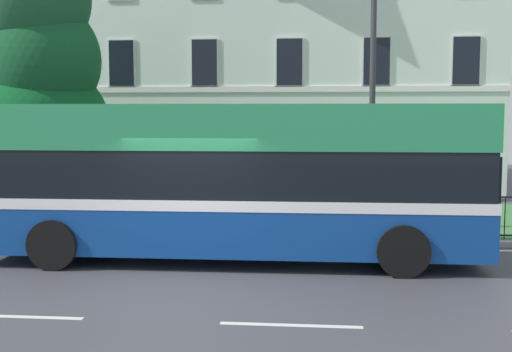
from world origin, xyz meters
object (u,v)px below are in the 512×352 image
Objects in this scene: georgian_townhouse at (259,46)px; litter_bin at (171,206)px; evergreen_tree at (41,107)px; single_decker_bus at (232,179)px; street_lamp_post at (373,74)px.

litter_bin is at bearing -95.89° from georgian_townhouse.
georgian_townhouse is 2.12× the size of evergreen_tree.
evergreen_tree reaches higher than litter_bin.
evergreen_tree is 0.84× the size of single_decker_bus.
single_decker_bus is at bearing -86.85° from georgian_townhouse.
evergreen_tree is at bearing 153.29° from litter_bin.
street_lamp_post is at bearing -71.60° from georgian_townhouse.
georgian_townhouse is 10.72m from evergreen_tree.
georgian_townhouse is 11.87m from street_lamp_post.
georgian_townhouse is 16.15× the size of litter_bin.
georgian_townhouse is 1.78× the size of single_decker_bus.
litter_bin is (-1.90, 2.72, -0.97)m from single_decker_bus.
street_lamp_post is (8.99, -2.16, 0.74)m from evergreen_tree.
litter_bin is (-1.14, -11.06, -4.96)m from georgian_townhouse.
georgian_townhouse reaches higher than street_lamp_post.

